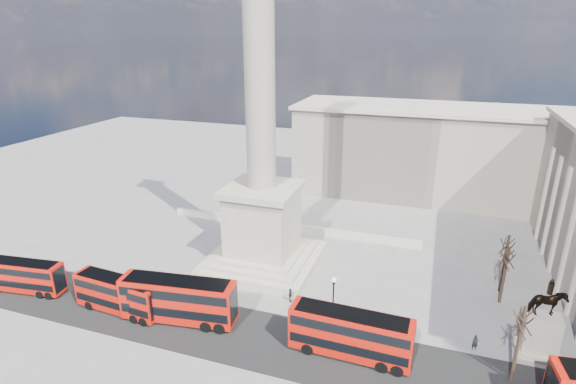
{
  "coord_description": "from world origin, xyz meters",
  "views": [
    {
      "loc": [
        20.45,
        -44.64,
        29.21
      ],
      "look_at": [
        5.06,
        0.38,
        12.18
      ],
      "focal_mm": 28.0,
      "sensor_mm": 36.0,
      "label": 1
    }
  ],
  "objects_px": {
    "red_bus_a": "(119,294)",
    "red_bus_b": "(179,300)",
    "red_bus_c": "(351,334)",
    "victorian_lamp": "(333,299)",
    "pedestrian_standing": "(544,346)",
    "nelsons_column": "(262,170)",
    "pedestrian_walking": "(475,343)",
    "equestrian_statue": "(541,329)",
    "pedestrian_crossing": "(290,295)",
    "red_bus_e": "(24,276)"
  },
  "relations": [
    {
      "from": "victorian_lamp",
      "to": "pedestrian_standing",
      "type": "height_order",
      "value": "victorian_lamp"
    },
    {
      "from": "nelsons_column",
      "to": "equestrian_statue",
      "type": "distance_m",
      "value": 34.23
    },
    {
      "from": "victorian_lamp",
      "to": "pedestrian_standing",
      "type": "bearing_deg",
      "value": 7.47
    },
    {
      "from": "red_bus_e",
      "to": "pedestrian_walking",
      "type": "xyz_separation_m",
      "value": [
        50.07,
        6.02,
        -1.26
      ]
    },
    {
      "from": "pedestrian_crossing",
      "to": "nelsons_column",
      "type": "bearing_deg",
      "value": 34.43
    },
    {
      "from": "equestrian_statue",
      "to": "pedestrian_standing",
      "type": "xyz_separation_m",
      "value": [
        0.56,
        0.03,
        -1.88
      ]
    },
    {
      "from": "pedestrian_standing",
      "to": "red_bus_a",
      "type": "bearing_deg",
      "value": -13.56
    },
    {
      "from": "nelsons_column",
      "to": "red_bus_a",
      "type": "height_order",
      "value": "nelsons_column"
    },
    {
      "from": "equestrian_statue",
      "to": "red_bus_b",
      "type": "bearing_deg",
      "value": -169.43
    },
    {
      "from": "red_bus_a",
      "to": "pedestrian_walking",
      "type": "xyz_separation_m",
      "value": [
        36.73,
        5.88,
        -1.38
      ]
    },
    {
      "from": "nelsons_column",
      "to": "pedestrian_crossing",
      "type": "height_order",
      "value": "nelsons_column"
    },
    {
      "from": "red_bus_e",
      "to": "equestrian_statue",
      "type": "distance_m",
      "value": 56.2
    },
    {
      "from": "red_bus_e",
      "to": "equestrian_statue",
      "type": "xyz_separation_m",
      "value": [
        55.7,
        7.42,
        0.74
      ]
    },
    {
      "from": "red_bus_e",
      "to": "pedestrian_walking",
      "type": "relative_size",
      "value": 6.16
    },
    {
      "from": "pedestrian_crossing",
      "to": "red_bus_b",
      "type": "bearing_deg",
      "value": 120.51
    },
    {
      "from": "red_bus_a",
      "to": "red_bus_b",
      "type": "bearing_deg",
      "value": 9.85
    },
    {
      "from": "red_bus_e",
      "to": "pedestrian_standing",
      "type": "relative_size",
      "value": 5.37
    },
    {
      "from": "pedestrian_walking",
      "to": "pedestrian_standing",
      "type": "height_order",
      "value": "pedestrian_standing"
    },
    {
      "from": "pedestrian_standing",
      "to": "victorian_lamp",
      "type": "bearing_deg",
      "value": -15.75
    },
    {
      "from": "victorian_lamp",
      "to": "equestrian_statue",
      "type": "height_order",
      "value": "equestrian_statue"
    },
    {
      "from": "red_bus_e",
      "to": "pedestrian_standing",
      "type": "bearing_deg",
      "value": 0.43
    },
    {
      "from": "red_bus_a",
      "to": "red_bus_c",
      "type": "height_order",
      "value": "red_bus_c"
    },
    {
      "from": "nelsons_column",
      "to": "pedestrian_standing",
      "type": "height_order",
      "value": "nelsons_column"
    },
    {
      "from": "red_bus_a",
      "to": "pedestrian_crossing",
      "type": "xyz_separation_m",
      "value": [
        17.14,
        7.87,
        -1.32
      ]
    },
    {
      "from": "nelsons_column",
      "to": "pedestrian_walking",
      "type": "relative_size",
      "value": 30.88
    },
    {
      "from": "victorian_lamp",
      "to": "red_bus_b",
      "type": "bearing_deg",
      "value": -165.79
    },
    {
      "from": "red_bus_b",
      "to": "pedestrian_crossing",
      "type": "bearing_deg",
      "value": 28.11
    },
    {
      "from": "red_bus_c",
      "to": "pedestrian_walking",
      "type": "distance_m",
      "value": 12.36
    },
    {
      "from": "red_bus_e",
      "to": "victorian_lamp",
      "type": "height_order",
      "value": "victorian_lamp"
    },
    {
      "from": "pedestrian_walking",
      "to": "nelsons_column",
      "type": "bearing_deg",
      "value": 143.3
    },
    {
      "from": "red_bus_c",
      "to": "victorian_lamp",
      "type": "bearing_deg",
      "value": 127.65
    },
    {
      "from": "red_bus_a",
      "to": "victorian_lamp",
      "type": "relative_size",
      "value": 1.73
    },
    {
      "from": "red_bus_b",
      "to": "victorian_lamp",
      "type": "xyz_separation_m",
      "value": [
        15.65,
        3.96,
        0.95
      ]
    },
    {
      "from": "red_bus_c",
      "to": "victorian_lamp",
      "type": "distance_m",
      "value": 4.54
    },
    {
      "from": "pedestrian_walking",
      "to": "red_bus_c",
      "type": "bearing_deg",
      "value": -173.34
    },
    {
      "from": "red_bus_b",
      "to": "red_bus_e",
      "type": "xyz_separation_m",
      "value": [
        -20.52,
        -0.85,
        -0.53
      ]
    },
    {
      "from": "equestrian_statue",
      "to": "pedestrian_standing",
      "type": "distance_m",
      "value": 1.96
    },
    {
      "from": "pedestrian_walking",
      "to": "pedestrian_crossing",
      "type": "distance_m",
      "value": 19.69
    },
    {
      "from": "red_bus_a",
      "to": "pedestrian_walking",
      "type": "height_order",
      "value": "red_bus_a"
    },
    {
      "from": "victorian_lamp",
      "to": "red_bus_e",
      "type": "bearing_deg",
      "value": -172.42
    },
    {
      "from": "red_bus_a",
      "to": "equestrian_statue",
      "type": "height_order",
      "value": "equestrian_statue"
    },
    {
      "from": "equestrian_statue",
      "to": "pedestrian_crossing",
      "type": "relative_size",
      "value": 4.66
    },
    {
      "from": "red_bus_c",
      "to": "nelsons_column",
      "type": "bearing_deg",
      "value": 136.76
    },
    {
      "from": "equestrian_statue",
      "to": "pedestrian_crossing",
      "type": "bearing_deg",
      "value": 178.63
    },
    {
      "from": "equestrian_statue",
      "to": "nelsons_column",
      "type": "bearing_deg",
      "value": 165.26
    },
    {
      "from": "nelsons_column",
      "to": "red_bus_b",
      "type": "height_order",
      "value": "nelsons_column"
    },
    {
      "from": "equestrian_statue",
      "to": "pedestrian_standing",
      "type": "bearing_deg",
      "value": 3.44
    },
    {
      "from": "red_bus_a",
      "to": "red_bus_c",
      "type": "xyz_separation_m",
      "value": [
        25.43,
        1.12,
        0.27
      ]
    },
    {
      "from": "red_bus_b",
      "to": "pedestrian_walking",
      "type": "xyz_separation_m",
      "value": [
        29.55,
        5.17,
        -1.79
      ]
    },
    {
      "from": "red_bus_b",
      "to": "pedestrian_standing",
      "type": "height_order",
      "value": "red_bus_b"
    }
  ]
}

